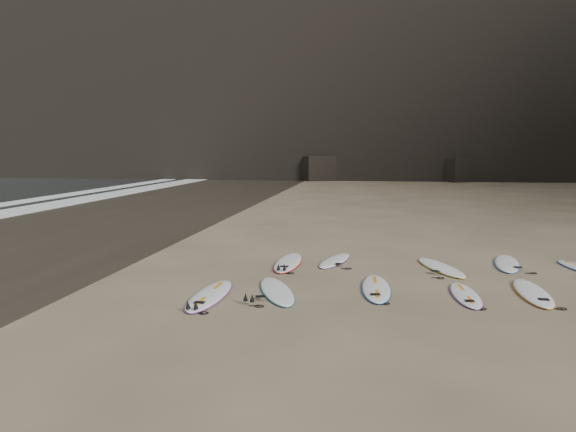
{
  "coord_description": "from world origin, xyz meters",
  "views": [
    {
      "loc": [
        -0.38,
        -12.79,
        3.24
      ],
      "look_at": [
        -2.51,
        1.54,
        1.5
      ],
      "focal_mm": 35.0,
      "sensor_mm": 36.0,
      "label": 1
    }
  ],
  "objects_px": {
    "surfboard_1": "(277,290)",
    "surfboard_4": "(533,292)",
    "surfboard_0": "(210,295)",
    "surfboard_3": "(465,295)",
    "surfboard_8": "(507,263)",
    "surfboard_5": "(288,262)",
    "surfboard_2": "(376,288)",
    "surfboard_7": "(441,267)",
    "surfboard_6": "(335,260)"
  },
  "relations": [
    {
      "from": "surfboard_4",
      "to": "surfboard_5",
      "type": "height_order",
      "value": "surfboard_5"
    },
    {
      "from": "surfboard_4",
      "to": "surfboard_7",
      "type": "distance_m",
      "value": 3.0
    },
    {
      "from": "surfboard_4",
      "to": "surfboard_7",
      "type": "height_order",
      "value": "same"
    },
    {
      "from": "surfboard_0",
      "to": "surfboard_8",
      "type": "bearing_deg",
      "value": 32.38
    },
    {
      "from": "surfboard_5",
      "to": "surfboard_3",
      "type": "bearing_deg",
      "value": -33.21
    },
    {
      "from": "surfboard_8",
      "to": "surfboard_3",
      "type": "bearing_deg",
      "value": -105.13
    },
    {
      "from": "surfboard_1",
      "to": "surfboard_3",
      "type": "relative_size",
      "value": 1.17
    },
    {
      "from": "surfboard_6",
      "to": "surfboard_7",
      "type": "distance_m",
      "value": 2.96
    },
    {
      "from": "surfboard_3",
      "to": "surfboard_1",
      "type": "bearing_deg",
      "value": -177.83
    },
    {
      "from": "surfboard_6",
      "to": "surfboard_4",
      "type": "bearing_deg",
      "value": -19.73
    },
    {
      "from": "surfboard_1",
      "to": "surfboard_4",
      "type": "xyz_separation_m",
      "value": [
        5.7,
        0.68,
        -0.0
      ]
    },
    {
      "from": "surfboard_8",
      "to": "surfboard_7",
      "type": "bearing_deg",
      "value": -146.65
    },
    {
      "from": "surfboard_5",
      "to": "surfboard_4",
      "type": "bearing_deg",
      "value": -22.61
    },
    {
      "from": "surfboard_2",
      "to": "surfboard_4",
      "type": "height_order",
      "value": "same"
    },
    {
      "from": "surfboard_2",
      "to": "surfboard_3",
      "type": "relative_size",
      "value": 1.16
    },
    {
      "from": "surfboard_0",
      "to": "surfboard_2",
      "type": "xyz_separation_m",
      "value": [
        3.62,
        1.16,
        -0.0
      ]
    },
    {
      "from": "surfboard_2",
      "to": "surfboard_6",
      "type": "xyz_separation_m",
      "value": [
        -1.15,
        3.11,
        -0.01
      ]
    },
    {
      "from": "surfboard_2",
      "to": "surfboard_1",
      "type": "bearing_deg",
      "value": -167.48
    },
    {
      "from": "surfboard_2",
      "to": "surfboard_4",
      "type": "distance_m",
      "value": 3.47
    },
    {
      "from": "surfboard_7",
      "to": "surfboard_8",
      "type": "xyz_separation_m",
      "value": [
        1.91,
        0.84,
        -0.0
      ]
    },
    {
      "from": "surfboard_5",
      "to": "surfboard_7",
      "type": "distance_m",
      "value": 4.2
    },
    {
      "from": "surfboard_1",
      "to": "surfboard_5",
      "type": "height_order",
      "value": "surfboard_5"
    },
    {
      "from": "surfboard_3",
      "to": "surfboard_8",
      "type": "relative_size",
      "value": 0.87
    },
    {
      "from": "surfboard_3",
      "to": "surfboard_4",
      "type": "bearing_deg",
      "value": 13.48
    },
    {
      "from": "surfboard_3",
      "to": "surfboard_6",
      "type": "bearing_deg",
      "value": 130.68
    },
    {
      "from": "surfboard_3",
      "to": "surfboard_8",
      "type": "distance_m",
      "value": 4.08
    },
    {
      "from": "surfboard_6",
      "to": "surfboard_7",
      "type": "bearing_deg",
      "value": 2.76
    },
    {
      "from": "surfboard_5",
      "to": "surfboard_8",
      "type": "height_order",
      "value": "surfboard_5"
    },
    {
      "from": "surfboard_2",
      "to": "surfboard_5",
      "type": "relative_size",
      "value": 0.95
    },
    {
      "from": "surfboard_1",
      "to": "surfboard_3",
      "type": "xyz_separation_m",
      "value": [
        4.18,
        0.27,
        -0.01
      ]
    },
    {
      "from": "surfboard_4",
      "to": "surfboard_5",
      "type": "xyz_separation_m",
      "value": [
        -5.9,
        2.51,
        0.0
      ]
    },
    {
      "from": "surfboard_4",
      "to": "surfboard_5",
      "type": "distance_m",
      "value": 6.42
    },
    {
      "from": "surfboard_0",
      "to": "surfboard_2",
      "type": "relative_size",
      "value": 1.05
    },
    {
      "from": "surfboard_1",
      "to": "surfboard_2",
      "type": "height_order",
      "value": "same"
    },
    {
      "from": "surfboard_3",
      "to": "surfboard_5",
      "type": "distance_m",
      "value": 5.27
    },
    {
      "from": "surfboard_0",
      "to": "surfboard_4",
      "type": "xyz_separation_m",
      "value": [
        7.09,
        1.27,
        -0.0
      ]
    },
    {
      "from": "surfboard_6",
      "to": "surfboard_7",
      "type": "xyz_separation_m",
      "value": [
        2.91,
        -0.54,
        0.01
      ]
    },
    {
      "from": "surfboard_7",
      "to": "surfboard_5",
      "type": "bearing_deg",
      "value": 161.57
    },
    {
      "from": "surfboard_0",
      "to": "surfboard_8",
      "type": "height_order",
      "value": "surfboard_0"
    },
    {
      "from": "surfboard_0",
      "to": "surfboard_3",
      "type": "relative_size",
      "value": 1.22
    },
    {
      "from": "surfboard_7",
      "to": "surfboard_2",
      "type": "bearing_deg",
      "value": -142.11
    },
    {
      "from": "surfboard_1",
      "to": "surfboard_4",
      "type": "relative_size",
      "value": 1.01
    },
    {
      "from": "surfboard_3",
      "to": "surfboard_5",
      "type": "height_order",
      "value": "surfboard_5"
    },
    {
      "from": "surfboard_2",
      "to": "surfboard_8",
      "type": "xyz_separation_m",
      "value": [
        3.66,
        3.41,
        -0.0
      ]
    },
    {
      "from": "surfboard_0",
      "to": "surfboard_6",
      "type": "relative_size",
      "value": 1.19
    },
    {
      "from": "surfboard_0",
      "to": "surfboard_4",
      "type": "relative_size",
      "value": 1.05
    },
    {
      "from": "surfboard_0",
      "to": "surfboard_3",
      "type": "xyz_separation_m",
      "value": [
        5.57,
        0.87,
        -0.01
      ]
    },
    {
      "from": "surfboard_4",
      "to": "surfboard_2",
      "type": "bearing_deg",
      "value": -176.22
    },
    {
      "from": "surfboard_4",
      "to": "surfboard_7",
      "type": "bearing_deg",
      "value": 126.74
    },
    {
      "from": "surfboard_2",
      "to": "surfboard_4",
      "type": "xyz_separation_m",
      "value": [
        3.47,
        0.11,
        -0.0
      ]
    }
  ]
}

